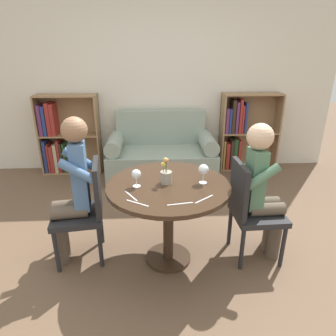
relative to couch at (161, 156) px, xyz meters
The scene contains 17 objects.
ground_plane 1.91m from the couch, 90.00° to the right, with size 16.00×16.00×0.00m, color brown.
back_wall 1.12m from the couch, 90.00° to the left, with size 5.20×0.05×2.70m.
round_table 1.91m from the couch, 90.00° to the right, with size 1.01×1.01×0.74m.
couch is the anchor object (origin of this frame).
bookshelf_left 1.50m from the couch, 169.66° to the left, with size 0.86×0.28×1.16m.
bookshelf_right 1.27m from the couch, 12.34° to the left, with size 0.86×0.28×1.16m.
chair_left 1.94m from the couch, 111.62° to the right, with size 0.47×0.47×0.90m.
chair_right 2.00m from the couch, 69.16° to the right, with size 0.44×0.44×0.90m.
person_left 2.01m from the couch, 113.70° to the right, with size 0.45×0.38×1.29m.
person_right 2.05m from the couch, 66.79° to the right, with size 0.43×0.35×1.23m.
wine_glass_left 2.01m from the couch, 97.56° to the right, with size 0.08×0.08×0.14m.
wine_glass_right 1.98m from the couch, 81.40° to the right, with size 0.08×0.08×0.16m.
flower_vase 1.93m from the couch, 90.55° to the right, with size 0.09×0.09×0.22m.
knife_left_setting 2.27m from the couch, 88.28° to the right, with size 0.19×0.04×0.00m.
fork_left_setting 2.15m from the couch, 97.90° to the right, with size 0.11×0.17×0.00m.
knife_right_setting 2.25m from the couch, 96.16° to the right, with size 0.17×0.11×0.00m.
fork_right_setting 2.22m from the couch, 83.45° to the right, with size 0.15×0.13×0.00m.
Camera 1 is at (-0.12, -2.20, 1.78)m, focal length 32.00 mm.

